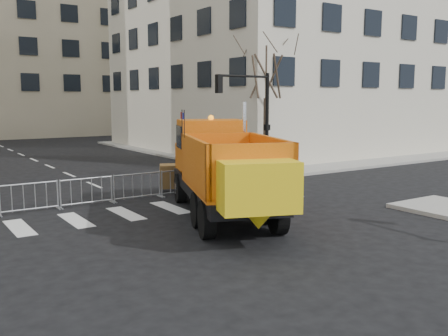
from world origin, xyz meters
TOP-DOWN VIEW (x-y plane):
  - ground at (0.00, 0.00)m, footprint 120.00×120.00m
  - sidewalk_back at (0.00, 8.50)m, footprint 64.00×5.00m
  - traffic_light_right at (8.50, 9.50)m, footprint 0.18×0.18m
  - crowd_barriers at (-0.75, 7.60)m, footprint 12.60×0.60m
  - street_tree at (9.20, 10.50)m, footprint 3.00×3.00m
  - plow_truck at (1.50, 3.04)m, footprint 6.12×10.50m
  - cop_a at (3.75, 7.00)m, footprint 0.89×0.81m
  - cop_b at (4.36, 7.00)m, footprint 1.10×0.96m
  - cop_c at (4.36, 7.00)m, footprint 0.76×1.04m
  - newspaper_box at (5.82, 7.71)m, footprint 0.57×0.55m

SIDE VIEW (x-z plane):
  - ground at x=0.00m, z-range 0.00..0.00m
  - sidewalk_back at x=0.00m, z-range 0.00..0.15m
  - crowd_barriers at x=-0.75m, z-range 0.00..1.10m
  - newspaper_box at x=5.82m, z-range 0.15..1.25m
  - cop_c at x=4.36m, z-range 0.00..1.64m
  - cop_b at x=4.36m, z-range 0.00..1.92m
  - cop_a at x=3.75m, z-range 0.00..2.04m
  - plow_truck at x=1.50m, z-range -0.22..3.74m
  - traffic_light_right at x=8.50m, z-range 0.00..5.40m
  - street_tree at x=9.20m, z-range 0.00..7.50m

